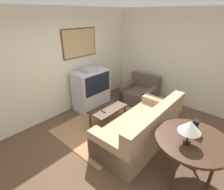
{
  "coord_description": "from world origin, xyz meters",
  "views": [
    {
      "loc": [
        -2.3,
        -1.75,
        2.56
      ],
      "look_at": [
        0.54,
        0.78,
        0.75
      ],
      "focal_mm": 28.0,
      "sensor_mm": 36.0,
      "label": 1
    }
  ],
  "objects_px": {
    "tv": "(91,89)",
    "console_table": "(192,143)",
    "armchair": "(140,93)",
    "coffee_table": "(108,110)",
    "couch": "(142,129)",
    "mantel_clock": "(196,126)",
    "table_lamp": "(190,127)"
  },
  "relations": [
    {
      "from": "couch",
      "to": "tv",
      "type": "bearing_deg",
      "value": -100.91
    },
    {
      "from": "armchair",
      "to": "table_lamp",
      "type": "bearing_deg",
      "value": -49.09
    },
    {
      "from": "tv",
      "to": "table_lamp",
      "type": "distance_m",
      "value": 3.07
    },
    {
      "from": "mantel_clock",
      "to": "armchair",
      "type": "bearing_deg",
      "value": 51.34
    },
    {
      "from": "table_lamp",
      "to": "console_table",
      "type": "bearing_deg",
      "value": -15.49
    },
    {
      "from": "couch",
      "to": "coffee_table",
      "type": "distance_m",
      "value": 1.03
    },
    {
      "from": "armchair",
      "to": "coffee_table",
      "type": "xyz_separation_m",
      "value": [
        -1.57,
        -0.08,
        0.1
      ]
    },
    {
      "from": "console_table",
      "to": "table_lamp",
      "type": "bearing_deg",
      "value": 164.51
    },
    {
      "from": "tv",
      "to": "console_table",
      "type": "distance_m",
      "value": 3.04
    },
    {
      "from": "armchair",
      "to": "console_table",
      "type": "xyz_separation_m",
      "value": [
        -1.88,
        -2.15,
        0.46
      ]
    },
    {
      "from": "tv",
      "to": "console_table",
      "type": "xyz_separation_m",
      "value": [
        -0.58,
        -2.98,
        0.15
      ]
    },
    {
      "from": "console_table",
      "to": "couch",
      "type": "bearing_deg",
      "value": 76.5
    },
    {
      "from": "tv",
      "to": "table_lamp",
      "type": "height_order",
      "value": "tv"
    },
    {
      "from": "coffee_table",
      "to": "table_lamp",
      "type": "xyz_separation_m",
      "value": [
        -0.46,
        -2.03,
        0.72
      ]
    },
    {
      "from": "tv",
      "to": "coffee_table",
      "type": "relative_size",
      "value": 1.26
    },
    {
      "from": "coffee_table",
      "to": "console_table",
      "type": "height_order",
      "value": "console_table"
    },
    {
      "from": "coffee_table",
      "to": "mantel_clock",
      "type": "height_order",
      "value": "mantel_clock"
    },
    {
      "from": "coffee_table",
      "to": "mantel_clock",
      "type": "relative_size",
      "value": 4.15
    },
    {
      "from": "tv",
      "to": "coffee_table",
      "type": "height_order",
      "value": "tv"
    },
    {
      "from": "console_table",
      "to": "mantel_clock",
      "type": "bearing_deg",
      "value": 12.65
    },
    {
      "from": "table_lamp",
      "to": "tv",
      "type": "bearing_deg",
      "value": 75.94
    },
    {
      "from": "tv",
      "to": "armchair",
      "type": "height_order",
      "value": "tv"
    },
    {
      "from": "console_table",
      "to": "table_lamp",
      "type": "xyz_separation_m",
      "value": [
        -0.16,
        0.04,
        0.36
      ]
    },
    {
      "from": "tv",
      "to": "table_lamp",
      "type": "relative_size",
      "value": 3.11
    },
    {
      "from": "tv",
      "to": "couch",
      "type": "distance_m",
      "value": 1.98
    },
    {
      "from": "coffee_table",
      "to": "console_table",
      "type": "distance_m",
      "value": 2.12
    },
    {
      "from": "tv",
      "to": "console_table",
      "type": "relative_size",
      "value": 1.06
    },
    {
      "from": "armchair",
      "to": "mantel_clock",
      "type": "bearing_deg",
      "value": -43.79
    },
    {
      "from": "console_table",
      "to": "mantel_clock",
      "type": "distance_m",
      "value": 0.27
    },
    {
      "from": "armchair",
      "to": "tv",
      "type": "bearing_deg",
      "value": -127.63
    },
    {
      "from": "tv",
      "to": "couch",
      "type": "relative_size",
      "value": 0.56
    },
    {
      "from": "couch",
      "to": "coffee_table",
      "type": "xyz_separation_m",
      "value": [
        0.05,
        1.03,
        0.04
      ]
    }
  ]
}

